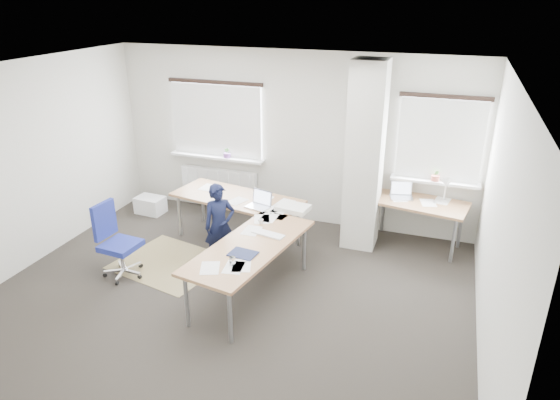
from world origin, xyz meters
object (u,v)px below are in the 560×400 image
(task_chair, at_px, (120,256))
(person, at_px, (220,225))
(desk_main, at_px, (246,221))
(desk_side, at_px, (419,204))

(task_chair, xyz_separation_m, person, (1.17, 0.72, 0.32))
(desk_main, xyz_separation_m, desk_side, (2.19, 1.41, -0.01))
(desk_main, xyz_separation_m, task_chair, (-1.54, -0.79, -0.40))
(desk_main, bearing_deg, person, -159.10)
(task_chair, bearing_deg, person, 36.40)
(desk_main, relative_size, desk_side, 1.98)
(desk_main, bearing_deg, task_chair, -142.74)
(desk_main, xyz_separation_m, person, (-0.37, -0.07, -0.09))
(desk_main, height_order, desk_side, desk_side)
(desk_main, bearing_deg, desk_side, 42.83)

